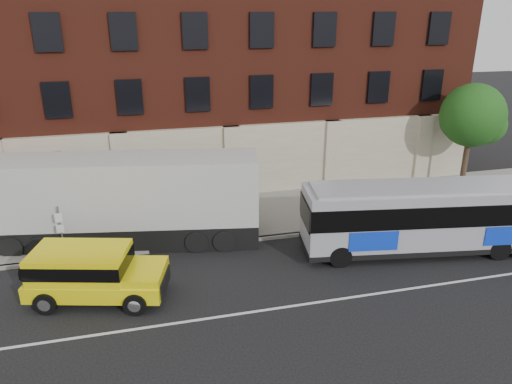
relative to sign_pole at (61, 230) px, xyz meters
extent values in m
plane|color=black|center=(8.50, -6.15, -1.45)|extent=(120.00, 120.00, 0.00)
cube|color=gray|center=(8.50, 2.85, -1.38)|extent=(60.00, 6.00, 0.15)
cube|color=gray|center=(8.50, -0.15, -1.38)|extent=(60.00, 0.25, 0.15)
cube|color=silver|center=(8.50, -5.65, -1.45)|extent=(60.00, 0.12, 0.01)
cube|color=#5B2115|center=(8.50, 10.85, 6.20)|extent=(30.00, 10.00, 15.00)
cube|color=beige|center=(8.50, 5.70, 0.70)|extent=(30.00, 0.35, 4.00)
cube|color=#3F0B10|center=(-2.50, 4.85, 1.80)|extent=(4.20, 2.20, 0.30)
cube|color=beige|center=(-3.50, 5.60, 0.70)|extent=(0.90, 0.55, 4.00)
cube|color=beige|center=(2.50, 5.60, 0.70)|extent=(0.90, 0.55, 4.00)
cube|color=beige|center=(8.50, 5.60, 0.70)|extent=(0.90, 0.55, 4.00)
cube|color=beige|center=(14.50, 5.60, 0.70)|extent=(0.90, 0.55, 4.00)
cube|color=beige|center=(20.50, 5.60, 0.70)|extent=(0.90, 0.55, 4.00)
cube|color=black|center=(-0.25, 5.77, 4.50)|extent=(1.30, 0.20, 1.80)
cube|color=black|center=(3.25, 5.77, 4.50)|extent=(1.30, 0.20, 1.80)
cube|color=black|center=(6.75, 5.77, 4.50)|extent=(1.30, 0.20, 1.80)
cube|color=black|center=(10.25, 5.77, 4.50)|extent=(1.30, 0.20, 1.80)
cube|color=black|center=(13.75, 5.77, 4.50)|extent=(1.30, 0.20, 1.80)
cube|color=black|center=(17.25, 5.77, 4.50)|extent=(1.30, 0.20, 1.80)
cube|color=black|center=(20.75, 5.77, 4.50)|extent=(1.30, 0.20, 1.80)
cube|color=black|center=(-0.25, 5.77, 7.70)|extent=(1.30, 0.20, 1.80)
cube|color=black|center=(3.25, 5.77, 7.70)|extent=(1.30, 0.20, 1.80)
cube|color=black|center=(6.75, 5.77, 7.70)|extent=(1.30, 0.20, 1.80)
cube|color=black|center=(10.25, 5.77, 7.70)|extent=(1.30, 0.20, 1.80)
cube|color=black|center=(13.75, 5.77, 7.70)|extent=(1.30, 0.20, 1.80)
cube|color=black|center=(17.25, 5.77, 7.70)|extent=(1.30, 0.20, 1.80)
cube|color=black|center=(20.75, 5.77, 7.70)|extent=(1.30, 0.20, 1.80)
cube|color=black|center=(-2.00, 5.63, 0.30)|extent=(2.60, 0.15, 2.80)
cube|color=black|center=(4.00, 5.63, 0.30)|extent=(2.60, 0.15, 2.80)
cube|color=black|center=(10.00, 5.63, 0.30)|extent=(2.60, 0.15, 2.80)
cube|color=black|center=(16.00, 5.63, 0.30)|extent=(2.60, 0.15, 2.80)
cylinder|color=slate|center=(0.00, 0.05, -0.20)|extent=(0.07, 0.07, 2.50)
cube|color=silver|center=(0.00, -0.10, 0.60)|extent=(0.30, 0.03, 0.40)
cube|color=silver|center=(0.00, -0.10, 0.10)|extent=(0.30, 0.03, 0.35)
cylinder|color=#39291C|center=(22.00, 3.35, 0.20)|extent=(0.32, 0.32, 3.00)
sphere|color=#194212|center=(22.00, 3.35, 3.10)|extent=(3.60, 3.60, 3.60)
sphere|color=#194212|center=(22.70, 2.95, 2.60)|extent=(2.20, 2.20, 2.20)
sphere|color=#194212|center=(21.40, 3.75, 2.70)|extent=(2.00, 2.00, 2.00)
cube|color=#9899A1|center=(15.77, -2.97, 0.23)|extent=(11.58, 4.06, 2.70)
cube|color=black|center=(15.77, -2.97, -1.03)|extent=(11.63, 4.12, 0.24)
cube|color=#9899A1|center=(15.77, -2.97, 1.62)|extent=(10.98, 3.70, 0.11)
cube|color=black|center=(15.77, -2.97, 0.68)|extent=(11.67, 4.15, 0.95)
cube|color=#0D32CF|center=(12.60, -3.71, -0.27)|extent=(2.06, 0.35, 0.85)
cube|color=#0D32CF|center=(18.76, -2.21, -0.27)|extent=(2.06, 0.35, 0.85)
cylinder|color=black|center=(11.31, -3.37, -0.98)|extent=(0.98, 0.42, 0.95)
cylinder|color=black|center=(11.63, -1.25, -0.98)|extent=(0.98, 0.42, 0.95)
cylinder|color=black|center=(18.23, -4.43, -0.98)|extent=(0.98, 0.42, 0.95)
cylinder|color=black|center=(18.55, -2.32, -0.98)|extent=(0.98, 0.42, 0.95)
cylinder|color=black|center=(19.67, -2.49, -0.98)|extent=(0.98, 0.42, 0.95)
cube|color=yellow|center=(1.62, -3.37, -0.78)|extent=(5.30, 3.25, 0.62)
cube|color=yellow|center=(1.08, -3.23, 0.04)|extent=(3.80, 2.82, 1.03)
cube|color=black|center=(1.08, -3.23, 0.09)|extent=(3.85, 2.87, 0.51)
cube|color=yellow|center=(3.26, -3.81, -0.32)|extent=(1.99, 2.28, 0.31)
cube|color=black|center=(4.03, -4.01, -0.73)|extent=(0.48, 1.61, 0.57)
cylinder|color=black|center=(-0.91, -2.70, -0.32)|extent=(0.42, 0.81, 0.78)
cylinder|color=black|center=(2.90, -4.76, -1.04)|extent=(0.87, 0.49, 0.82)
cylinder|color=silver|center=(2.90, -4.76, -1.04)|extent=(0.52, 0.41, 0.45)
cylinder|color=black|center=(3.42, -2.81, -1.04)|extent=(0.87, 0.49, 0.82)
cylinder|color=silver|center=(3.42, -2.81, -1.04)|extent=(0.52, 0.41, 0.45)
cylinder|color=black|center=(-0.18, -3.94, -1.04)|extent=(0.87, 0.49, 0.82)
cylinder|color=silver|center=(-0.18, -3.94, -1.04)|extent=(0.52, 0.41, 0.45)
cylinder|color=black|center=(0.34, -1.99, -1.04)|extent=(0.87, 0.49, 0.82)
cylinder|color=silver|center=(0.34, -1.99, -1.04)|extent=(0.52, 0.41, 0.45)
cube|color=black|center=(2.51, 1.16, -0.89)|extent=(12.52, 4.55, 1.13)
cube|color=beige|center=(2.51, 1.16, 1.16)|extent=(12.52, 4.59, 2.97)
cylinder|color=black|center=(-2.22, 0.80, -0.94)|extent=(1.06, 0.46, 1.02)
cylinder|color=black|center=(-1.82, 3.11, -0.94)|extent=(1.06, 0.46, 1.02)
cylinder|color=black|center=(-1.01, 0.58, -0.94)|extent=(1.06, 0.46, 1.02)
cylinder|color=black|center=(-0.61, 2.90, -0.94)|extent=(1.06, 0.46, 1.02)
cylinder|color=black|center=(5.63, -0.59, -0.94)|extent=(1.06, 0.46, 1.02)
cylinder|color=black|center=(6.04, 1.73, -0.94)|extent=(1.06, 0.46, 1.02)
cylinder|color=black|center=(6.84, -0.80, -0.94)|extent=(1.06, 0.46, 1.02)
cylinder|color=black|center=(7.25, 1.51, -0.94)|extent=(1.06, 0.46, 1.02)
camera|label=1|loc=(3.58, -19.71, 8.69)|focal=33.55mm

